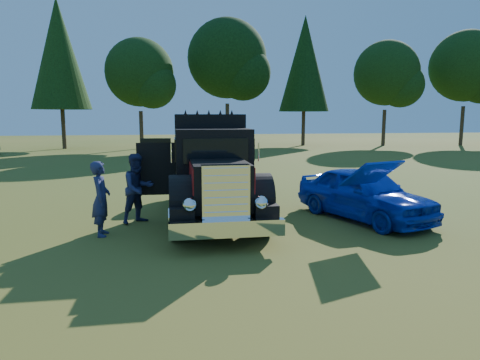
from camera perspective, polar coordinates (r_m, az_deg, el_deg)
name	(u,v)px	position (r m, az deg, el deg)	size (l,w,h in m)	color
ground	(226,230)	(11.22, -1.92, -6.71)	(120.00, 120.00, 0.00)	#355218
treeline	(177,60)	(38.04, -8.43, 15.60)	(72.10, 23.52, 13.84)	#2D2116
diamond_t_truck	(212,175)	(12.33, -3.76, 0.73)	(3.38, 7.16, 3.00)	black
hotrod_coupe	(364,194)	(12.75, 16.19, -1.74)	(3.17, 4.70, 1.89)	#081FBB
spectator_near	(101,199)	(11.08, -18.04, -2.39)	(0.68, 0.45, 1.86)	#1F3449
spectator_far	(138,188)	(12.14, -13.44, -1.10)	(0.94, 0.73, 1.93)	#1F2148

